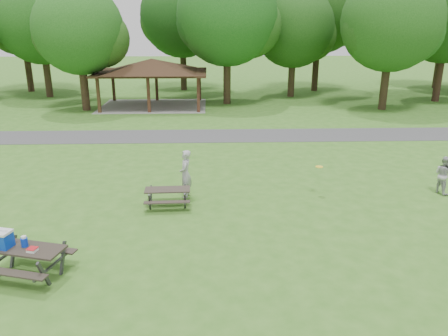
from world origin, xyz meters
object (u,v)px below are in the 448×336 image
frisbee_thrower (186,174)px  frisbee_catcher (444,175)px  picnic_table_near (18,249)px  picnic_table_middle (168,193)px

frisbee_thrower → frisbee_catcher: frisbee_thrower is taller
picnic_table_near → frisbee_catcher: frisbee_catcher is taller
frisbee_thrower → picnic_table_middle: bearing=-30.4°
picnic_table_near → picnic_table_middle: picnic_table_near is taller
picnic_table_middle → frisbee_thrower: 1.21m
picnic_table_middle → frisbee_catcher: 10.78m
frisbee_thrower → frisbee_catcher: size_ratio=1.23×
picnic_table_near → frisbee_thrower: size_ratio=1.27×
frisbee_thrower → frisbee_catcher: bearing=92.7°
frisbee_catcher → frisbee_thrower: bearing=69.9°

